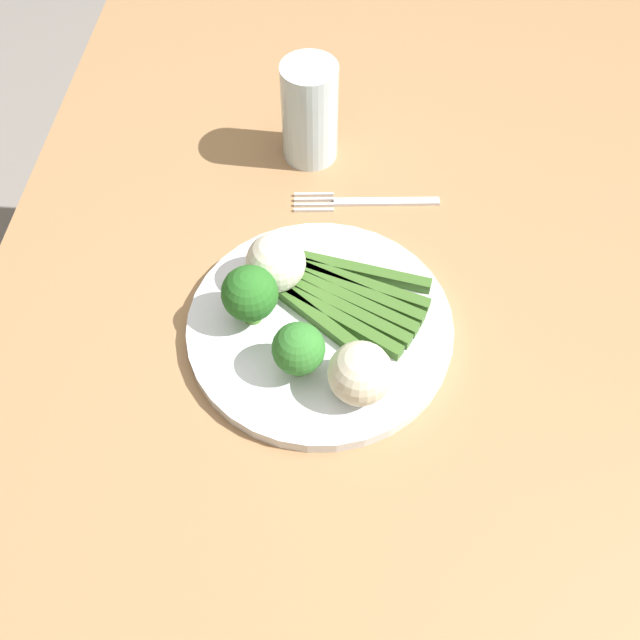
% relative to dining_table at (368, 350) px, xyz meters
% --- Properties ---
extents(ground_plane, '(6.00, 6.00, 0.02)m').
position_rel_dining_table_xyz_m(ground_plane, '(0.00, 0.00, -0.66)').
color(ground_plane, gray).
extents(dining_table, '(1.47, 0.82, 0.76)m').
position_rel_dining_table_xyz_m(dining_table, '(0.00, 0.00, 0.00)').
color(dining_table, '#9E754C').
rests_on(dining_table, ground_plane).
extents(plate, '(0.26, 0.26, 0.01)m').
position_rel_dining_table_xyz_m(plate, '(-0.05, 0.05, 0.11)').
color(plate, white).
rests_on(plate, dining_table).
extents(asparagus_bundle, '(0.14, 0.17, 0.01)m').
position_rel_dining_table_xyz_m(asparagus_bundle, '(-0.02, 0.03, 0.13)').
color(asparagus_bundle, '#3D6626').
rests_on(asparagus_bundle, plate).
extents(broccoli_left, '(0.05, 0.05, 0.06)m').
position_rel_dining_table_xyz_m(broccoli_left, '(-0.10, 0.07, 0.16)').
color(broccoli_left, '#609E3D').
rests_on(broccoli_left, plate).
extents(broccoli_near_center, '(0.05, 0.05, 0.07)m').
position_rel_dining_table_xyz_m(broccoli_near_center, '(-0.05, 0.12, 0.16)').
color(broccoli_near_center, '#568E33').
rests_on(broccoli_near_center, plate).
extents(cauliflower_front, '(0.06, 0.06, 0.06)m').
position_rel_dining_table_xyz_m(cauliflower_front, '(-0.12, 0.01, 0.15)').
color(cauliflower_front, beige).
rests_on(cauliflower_front, plate).
extents(cauliflower_front_left, '(0.06, 0.06, 0.06)m').
position_rel_dining_table_xyz_m(cauliflower_front_left, '(0.00, 0.10, 0.15)').
color(cauliflower_front_left, silver).
rests_on(cauliflower_front_left, plate).
extents(fork, '(0.03, 0.17, 0.00)m').
position_rel_dining_table_xyz_m(fork, '(0.13, 0.02, 0.11)').
color(fork, silver).
rests_on(fork, dining_table).
extents(water_glass, '(0.06, 0.06, 0.12)m').
position_rel_dining_table_xyz_m(water_glass, '(0.21, 0.08, 0.17)').
color(water_glass, silver).
rests_on(water_glass, dining_table).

